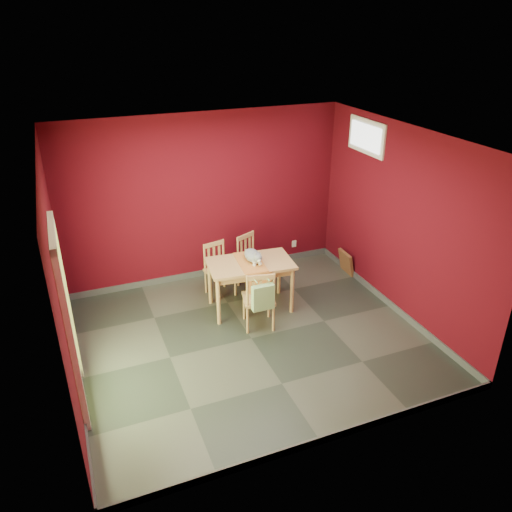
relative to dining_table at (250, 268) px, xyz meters
name	(u,v)px	position (x,y,z in m)	size (l,w,h in m)	color
ground	(251,338)	(-0.28, -0.75, -0.67)	(4.50, 4.50, 0.00)	#2D342D
room_shell	(251,335)	(-0.28, -0.75, -0.62)	(4.50, 4.50, 4.50)	#4B0711
doorway	(67,317)	(-2.51, -1.15, 0.46)	(0.06, 1.01, 2.13)	#B7D838
window	(366,137)	(1.95, 0.25, 1.68)	(0.05, 0.90, 0.50)	white
outlet_plate	(294,244)	(1.32, 1.24, -0.37)	(0.08, 0.01, 0.12)	silver
dining_table	(250,268)	(0.00, 0.00, 0.00)	(1.28, 0.82, 0.76)	tan
table_runner	(253,269)	(0.00, -0.12, 0.04)	(0.41, 0.75, 0.36)	#C07231
chair_far_left	(219,269)	(-0.30, 0.59, -0.24)	(0.47, 0.47, 0.84)	tan
chair_far_right	(251,260)	(0.27, 0.65, -0.23)	(0.53, 0.53, 0.86)	tan
chair_near	(259,298)	(-0.07, -0.51, -0.21)	(0.50, 0.50, 0.90)	tan
tote_bag	(263,297)	(-0.10, -0.73, -0.06)	(0.30, 0.18, 0.43)	#82AE6F
cat	(253,254)	(0.05, 0.04, 0.21)	(0.24, 0.45, 0.23)	slate
picture_frame	(346,262)	(1.91, 0.44, -0.47)	(0.14, 0.39, 0.39)	brown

